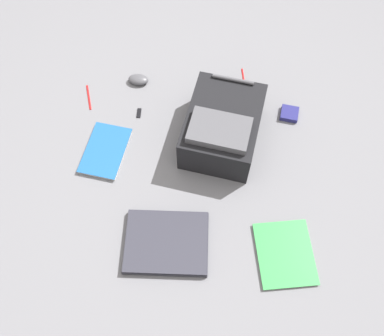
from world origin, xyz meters
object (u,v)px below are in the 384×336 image
Objects in this scene: book_red at (105,151)px; book_manual at (285,254)px; pen_blue at (244,80)px; pen_black at (89,97)px; earbud_pouch at (289,114)px; computer_mouse at (138,80)px; backpack at (222,127)px; usb_stick at (139,113)px; laptop at (167,242)px.

book_red reaches higher than book_manual.
pen_blue is (0.61, 0.41, -0.01)m from book_red.
book_manual reaches higher than pen_black.
book_manual is at bearing -81.11° from pen_blue.
pen_black is at bearing 111.68° from book_red.
computer_mouse is at bearing 166.18° from earbud_pouch.
backpack is 0.66m from pen_black.
pen_black reaches higher than usb_stick.
earbud_pouch is (0.70, -0.17, -0.01)m from computer_mouse.
book_manual is (0.74, -0.44, -0.00)m from book_red.
book_manual is at bearing -64.97° from backpack.
earbud_pouch is at bearing -44.32° from pen_blue.
backpack reaches higher than pen_blue.
earbud_pouch is (0.20, -0.20, 0.01)m from pen_blue.
backpack is 0.36m from pen_blue.
earbud_pouch is (0.07, 0.65, 0.01)m from book_manual.
backpack is at bearing 66.31° from laptop.
book_red is at bearing 149.60° from book_manual.
book_red is 2.00× the size of pen_black.
backpack reaches higher than pen_black.
backpack is 0.54m from laptop.
laptop is 2.26× the size of pen_black.
book_red is at bearing 171.45° from computer_mouse.
pen_blue is at bearing 135.68° from earbud_pouch.
usb_stick is (0.24, -0.08, -0.00)m from pen_black.
book_manual is 1.04m from computer_mouse.
backpack is at bearing -156.60° from earbud_pouch.
usb_stick is at bearing 133.78° from book_manual.
laptop reaches higher than book_manual.
earbud_pouch is at bearing 14.89° from book_red.
laptop reaches higher than pen_black.
backpack reaches higher than computer_mouse.
computer_mouse is 0.67× the size of pen_blue.
backpack is 0.50m from computer_mouse.
backpack is 5.82× the size of earbud_pouch.
pen_blue is 0.28m from earbud_pouch.
pen_blue is 1.84× the size of earbud_pouch.
computer_mouse reaches higher than usb_stick.
computer_mouse reaches higher than book_manual.
computer_mouse is (0.11, 0.39, 0.01)m from book_red.
computer_mouse reaches higher than pen_black.
pen_blue is at bearing 9.50° from pen_black.
pen_blue is 0.52m from usb_stick.
usb_stick is (-0.16, 0.61, -0.01)m from laptop.
book_red is (-0.50, -0.08, -0.08)m from backpack.
computer_mouse is at bearing 141.96° from backpack.
pen_black is at bearing 161.18° from usb_stick.
pen_black is at bearing -170.50° from pen_blue.
laptop is 1.14× the size of book_manual.
book_red reaches higher than pen_blue.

